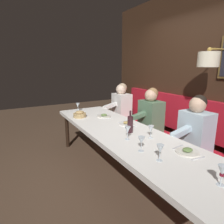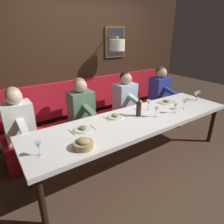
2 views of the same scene
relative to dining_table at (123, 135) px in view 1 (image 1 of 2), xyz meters
The scene contains 18 objects.
ground_plane 0.68m from the dining_table, ahead, with size 12.00×12.00×0.00m, color #4C3828.
dining_table is the anchor object (origin of this frame).
banquette_bench 1.00m from the dining_table, ahead, with size 0.52×3.48×0.45m, color red.
back_wall_panel 1.61m from the dining_table, ahead, with size 0.59×4.68×2.90m.
diner_near 1.01m from the dining_table, 28.19° to the right, with size 0.60×0.40×0.79m.
diner_middle 1.01m from the dining_table, 28.20° to the left, with size 0.60×0.40×0.79m.
diner_far 1.71m from the dining_table, 58.94° to the left, with size 0.60×0.40×0.79m.
place_setting_0 0.33m from the dining_table, 48.23° to the left, with size 0.24×0.32×0.05m.
place_setting_1 0.92m from the dining_table, 76.29° to the right, with size 0.24×0.33×0.05m.
place_setting_2 0.83m from the dining_table, 81.71° to the left, with size 0.24×0.32×0.05m.
wine_glass_0 0.45m from the dining_table, 67.58° to the right, with size 0.07×0.07×0.16m.
wine_glass_1 1.46m from the dining_table, 95.49° to the left, with size 0.07×0.07×0.16m.
wine_glass_2 0.35m from the dining_table, 113.08° to the right, with size 0.07×0.07×0.16m.
wine_glass_3 0.91m from the dining_table, 100.04° to the right, with size 0.07×0.07×0.16m.
wine_glass_4 1.41m from the dining_table, 90.87° to the right, with size 0.07×0.07×0.16m.
wine_glass_6 0.68m from the dining_table, 105.95° to the right, with size 0.07×0.07×0.16m.
wine_bottle 0.20m from the dining_table, 55.73° to the right, with size 0.08×0.08×0.30m.
bread_bowl 1.04m from the dining_table, 104.72° to the left, with size 0.22×0.22×0.12m.
Camera 1 is at (-1.38, -2.14, 1.63)m, focal length 31.23 mm.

